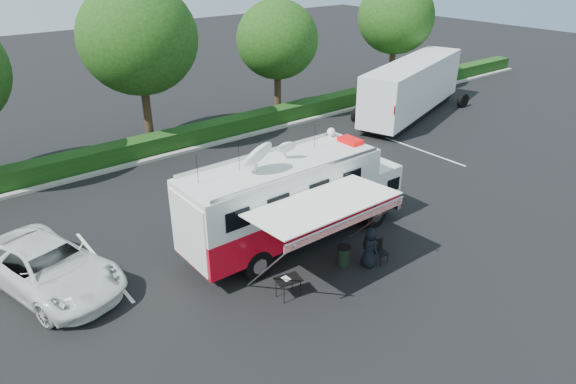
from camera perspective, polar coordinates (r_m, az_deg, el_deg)
name	(u,v)px	position (r m, az deg, el deg)	size (l,w,h in m)	color
ground_plane	(296,240)	(19.96, 0.89, -5.40)	(120.00, 120.00, 0.00)	black
back_border	(161,54)	(29.20, -13.89, 14.62)	(60.00, 6.14, 8.87)	#9E998E
stall_lines	(242,215)	(21.82, -5.11, -2.57)	(24.12, 5.50, 0.01)	silver
command_truck	(295,198)	(19.01, 0.75, -0.67)	(9.09, 2.50, 4.37)	black
awning	(326,207)	(16.36, 4.27, -1.72)	(4.96, 2.57, 3.00)	white
white_suv	(54,288)	(19.14, -24.57, -9.63)	(2.65, 5.76, 1.60)	silver
person	(368,266)	(18.74, 8.90, -8.07)	(0.74, 0.48, 1.52)	black
folding_table	(288,280)	(16.70, 0.02, -9.75)	(0.91, 0.72, 0.70)	black
folding_chair	(379,249)	(18.73, 10.10, -6.27)	(0.52, 0.54, 0.90)	black
trash_bin	(344,256)	(18.46, 6.20, -7.05)	(0.50, 0.50, 0.75)	black
semi_trailer	(413,87)	(35.07, 13.67, 11.22)	(11.76, 5.97, 3.57)	silver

